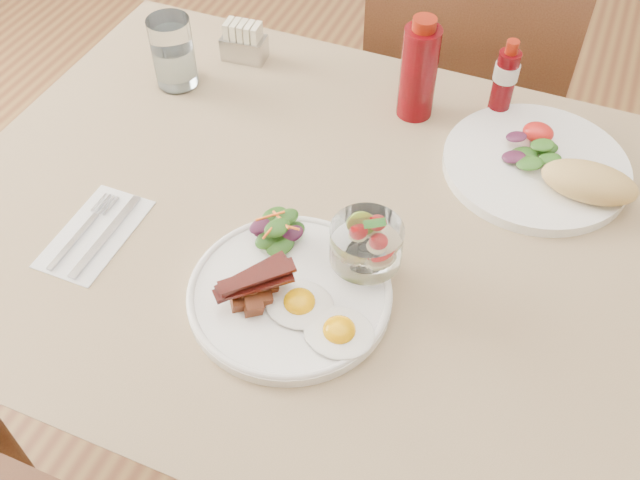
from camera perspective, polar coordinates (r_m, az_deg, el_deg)
table at (r=1.13m, az=4.03°, el=-2.47°), size 1.33×0.88×0.75m
chair_far at (r=1.70m, az=11.50°, el=10.83°), size 0.42×0.42×0.93m
main_plate at (r=0.98m, az=-2.44°, el=-4.36°), size 0.28×0.28×0.02m
fried_eggs at (r=0.93m, az=-0.08°, el=-6.18°), size 0.18×0.13×0.03m
bacon_potato_pile at (r=0.95m, az=-5.27°, el=-3.82°), size 0.10×0.10×0.05m
side_salad at (r=1.01m, az=-3.39°, el=0.68°), size 0.09×0.08×0.04m
fruit_cup at (r=0.95m, az=3.72°, el=-0.30°), size 0.10×0.10×0.10m
second_plate at (r=1.19m, az=17.80°, el=5.52°), size 0.30×0.30×0.07m
ketchup_bottle at (r=1.23m, az=7.90°, el=13.25°), size 0.07×0.07×0.18m
hot_sauce_bottle at (r=1.26m, az=14.55°, el=12.26°), size 0.04×0.04×0.15m
sugar_caddy at (r=1.39m, az=-6.10°, el=15.37°), size 0.09×0.05×0.08m
water_glass at (r=1.33m, az=-11.62°, el=14.20°), size 0.08×0.08×0.13m
napkin_cutlery at (r=1.11m, az=-17.52°, el=0.49°), size 0.10×0.18×0.01m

